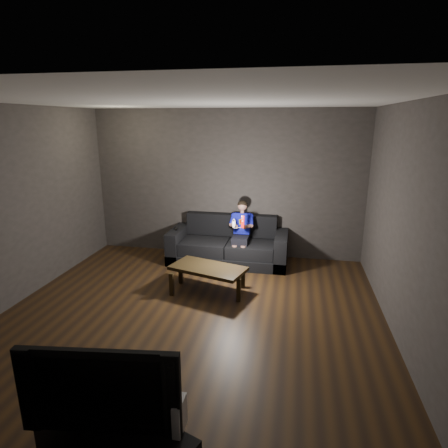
% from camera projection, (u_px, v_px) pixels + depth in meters
% --- Properties ---
extents(floor, '(5.00, 5.00, 0.00)m').
position_uv_depth(floor, '(190.00, 317.00, 4.90)').
color(floor, black).
rests_on(floor, ground).
extents(back_wall, '(5.00, 0.04, 2.70)m').
position_uv_depth(back_wall, '(226.00, 184.00, 6.90)').
color(back_wall, '#36312F').
rests_on(back_wall, ground).
extents(front_wall, '(5.00, 0.04, 2.70)m').
position_uv_depth(front_wall, '(67.00, 322.00, 2.17)').
color(front_wall, '#36312F').
rests_on(front_wall, ground).
extents(left_wall, '(0.04, 5.00, 2.70)m').
position_uv_depth(left_wall, '(7.00, 208.00, 4.99)').
color(left_wall, '#36312F').
rests_on(left_wall, ground).
extents(right_wall, '(0.04, 5.00, 2.70)m').
position_uv_depth(right_wall, '(408.00, 228.00, 4.08)').
color(right_wall, '#36312F').
rests_on(right_wall, ground).
extents(ceiling, '(5.00, 5.00, 0.02)m').
position_uv_depth(ceiling, '(185.00, 100.00, 4.18)').
color(ceiling, silver).
rests_on(ceiling, back_wall).
extents(sofa, '(2.10, 0.91, 0.81)m').
position_uv_depth(sofa, '(228.00, 247.00, 6.78)').
color(sofa, black).
rests_on(sofa, floor).
extents(child, '(0.42, 0.51, 1.03)m').
position_uv_depth(child, '(241.00, 227.00, 6.57)').
color(child, black).
rests_on(child, sofa).
extents(wii_remote_red, '(0.05, 0.08, 0.21)m').
position_uv_depth(wii_remote_red, '(243.00, 222.00, 6.12)').
color(wii_remote_red, red).
rests_on(wii_remote_red, child).
extents(nunchuk_white, '(0.08, 0.11, 0.16)m').
position_uv_depth(nunchuk_white, '(234.00, 223.00, 6.17)').
color(nunchuk_white, silver).
rests_on(nunchuk_white, child).
extents(wii_remote_black, '(0.06, 0.15, 0.03)m').
position_uv_depth(wii_remote_black, '(177.00, 229.00, 6.79)').
color(wii_remote_black, black).
rests_on(wii_remote_black, sofa).
extents(coffee_table, '(1.20, 0.83, 0.40)m').
position_uv_depth(coffee_table, '(208.00, 270.00, 5.54)').
color(coffee_table, black).
rests_on(coffee_table, floor).
extents(media_console, '(1.37, 0.82, 0.47)m').
position_uv_depth(media_console, '(112.00, 446.00, 2.67)').
color(media_console, black).
rests_on(media_console, floor).
extents(tv, '(1.08, 0.27, 0.62)m').
position_uv_depth(tv, '(105.00, 381.00, 2.53)').
color(tv, black).
rests_on(tv, media_console).
extents(wii_console, '(0.06, 0.18, 0.23)m').
position_uv_depth(wii_console, '(180.00, 416.00, 2.48)').
color(wii_console, silver).
rests_on(wii_console, media_console).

